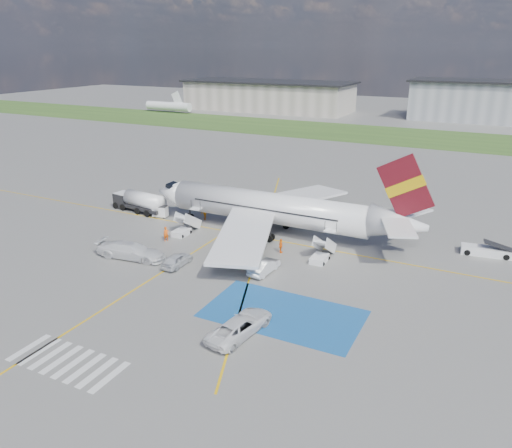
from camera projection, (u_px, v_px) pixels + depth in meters
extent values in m
plane|color=#60605E|center=(211.00, 275.00, 52.38)|extent=(400.00, 400.00, 0.00)
cube|color=#2D4C1E|center=(399.00, 136.00, 132.25)|extent=(400.00, 30.00, 0.01)
cube|color=gold|center=(261.00, 238.00, 62.46)|extent=(120.00, 0.20, 0.01)
cube|color=gold|center=(108.00, 306.00, 46.08)|extent=(0.20, 60.00, 0.01)
cube|color=gold|center=(261.00, 238.00, 62.46)|extent=(20.71, 56.45, 0.01)
cube|color=#184F90|center=(283.00, 314.00, 44.78)|extent=(14.00, 8.00, 0.01)
cube|color=silver|center=(29.00, 348.00, 39.77)|extent=(0.60, 4.00, 0.01)
cube|color=silver|center=(40.00, 351.00, 39.27)|extent=(0.60, 4.00, 0.01)
cube|color=silver|center=(50.00, 355.00, 38.76)|extent=(0.60, 4.00, 0.01)
cube|color=silver|center=(62.00, 360.00, 38.25)|extent=(0.60, 4.00, 0.01)
cube|color=silver|center=(73.00, 364.00, 37.75)|extent=(0.60, 4.00, 0.01)
cube|color=silver|center=(85.00, 368.00, 37.24)|extent=(0.60, 4.00, 0.01)
cube|color=silver|center=(97.00, 373.00, 36.73)|extent=(0.60, 4.00, 0.01)
cube|color=silver|center=(110.00, 377.00, 36.22)|extent=(0.60, 4.00, 0.01)
cube|color=gray|center=(268.00, 96.00, 183.23)|extent=(60.00, 22.00, 10.00)
cube|color=gray|center=(492.00, 102.00, 155.41)|extent=(48.00, 18.00, 12.00)
cylinder|color=silver|center=(268.00, 208.00, 63.00)|extent=(26.00, 3.90, 3.90)
cone|color=silver|center=(171.00, 193.00, 69.33)|extent=(4.00, 3.90, 3.90)
cube|color=black|center=(174.00, 186.00, 68.73)|extent=(1.67, 1.90, 0.82)
cone|color=silver|center=(399.00, 224.00, 56.02)|extent=(6.50, 3.90, 3.90)
cube|color=silver|center=(244.00, 235.00, 55.63)|extent=(9.86, 15.95, 1.40)
cube|color=silver|center=(301.00, 196.00, 69.92)|extent=(9.86, 15.95, 1.40)
cylinder|color=#38383A|center=(248.00, 237.00, 58.96)|extent=(3.40, 2.10, 2.10)
cylinder|color=#38383A|center=(286.00, 210.00, 68.38)|extent=(3.40, 2.10, 2.10)
cube|color=#570E17|center=(405.00, 187.00, 54.40)|extent=(6.62, 0.30, 7.45)
cube|color=gold|center=(405.00, 187.00, 54.40)|extent=(4.36, 0.40, 3.08)
cube|color=silver|center=(399.00, 228.00, 52.84)|extent=(4.73, 5.95, 0.49)
cube|color=silver|center=(410.00, 211.00, 58.22)|extent=(4.73, 5.95, 0.49)
cube|color=black|center=(262.00, 209.00, 61.23)|extent=(19.50, 0.04, 0.18)
cube|color=black|center=(275.00, 201.00, 64.53)|extent=(19.50, 0.04, 0.18)
cube|color=silver|center=(188.00, 221.00, 64.18)|extent=(1.40, 3.73, 2.32)
cube|color=silver|center=(196.00, 209.00, 65.42)|extent=(1.40, 1.00, 0.12)
cylinder|color=black|center=(191.00, 204.00, 65.53)|extent=(0.06, 0.06, 1.10)
cylinder|color=black|center=(200.00, 206.00, 64.94)|extent=(0.06, 0.06, 1.10)
cube|color=silver|center=(181.00, 233.00, 63.21)|extent=(1.60, 2.40, 0.70)
cube|color=silver|center=(325.00, 245.00, 56.36)|extent=(1.40, 3.73, 2.32)
cube|color=silver|center=(330.00, 231.00, 57.61)|extent=(1.40, 1.00, 0.12)
cylinder|color=black|center=(325.00, 226.00, 57.72)|extent=(0.06, 0.06, 1.10)
cylinder|color=black|center=(336.00, 227.00, 57.12)|extent=(0.06, 0.06, 1.10)
cube|color=silver|center=(319.00, 259.00, 55.39)|extent=(1.60, 2.40, 0.70)
cube|color=black|center=(124.00, 200.00, 73.72)|extent=(2.49, 2.49, 2.21)
cylinder|color=silver|center=(145.00, 200.00, 71.03)|extent=(6.77, 3.09, 2.21)
cube|color=black|center=(145.00, 208.00, 71.40)|extent=(6.77, 3.09, 0.48)
cube|color=silver|center=(160.00, 211.00, 69.68)|extent=(2.22, 1.64, 1.39)
cube|color=black|center=(160.00, 206.00, 69.43)|extent=(2.10, 1.52, 0.12)
cube|color=silver|center=(486.00, 251.00, 57.21)|extent=(5.62, 2.46, 0.91)
cube|color=black|center=(500.00, 246.00, 56.51)|extent=(3.69, 1.78, 1.01)
imported|color=silver|center=(177.00, 260.00, 54.23)|extent=(1.73, 4.26, 1.45)
imported|color=silver|center=(264.00, 266.00, 52.61)|extent=(1.95, 4.66, 1.50)
imported|color=silver|center=(240.00, 323.00, 41.34)|extent=(3.25, 5.73, 2.03)
imported|color=silver|center=(131.00, 248.00, 56.10)|extent=(6.46, 3.25, 2.43)
imported|color=#F95A0D|center=(166.00, 234.00, 61.10)|extent=(0.75, 0.80, 1.84)
imported|color=orange|center=(204.00, 213.00, 68.59)|extent=(1.17, 1.21, 1.96)
imported|color=orange|center=(281.00, 246.00, 57.66)|extent=(0.54, 1.05, 1.72)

